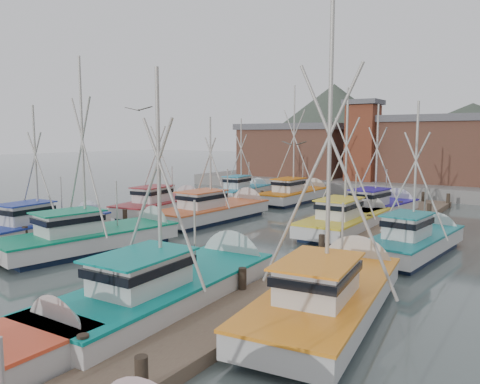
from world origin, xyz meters
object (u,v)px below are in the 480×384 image
Objects in this scene: lookout_tower at (363,140)px; boat_4 at (100,237)px; boat_8 at (218,210)px; boat_12 at (297,194)px.

boat_4 reaches higher than lookout_tower.
boat_4 is at bearing -86.41° from boat_8.
boat_12 reaches higher than boat_8.
lookout_tower is at bearing 80.24° from boat_12.
boat_12 is (0.46, 11.46, 0.01)m from boat_8.
boat_4 is 22.06m from boat_12.
boat_8 is 11.47m from boat_12.
boat_4 is 0.96× the size of boat_12.
lookout_tower is 0.76× the size of boat_12.
lookout_tower is 12.09m from boat_12.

